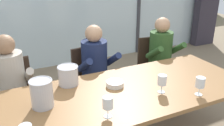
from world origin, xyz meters
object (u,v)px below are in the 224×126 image
(chair_near_curtain, at_px, (14,91))
(person_beige_jumper, at_px, (11,83))
(person_olive_shirt, at_px, (163,55))
(tasting_bowl, at_px, (115,84))
(wine_glass_by_right_taster, at_px, (108,103))
(ice_bucket_primary, at_px, (42,93))
(chair_center, at_px, (154,63))
(ice_bucket_secondary, at_px, (68,75))
(person_navy_polo, at_px, (98,67))
(dining_table, at_px, (128,96))
(wine_glass_center_pour, at_px, (162,81))
(wine_glass_by_left_taster, at_px, (200,83))
(chair_left_of_center, at_px, (91,76))

(chair_near_curtain, relative_size, person_beige_jumper, 0.73)
(person_olive_shirt, relative_size, tasting_bowl, 6.77)
(wine_glass_by_right_taster, bearing_deg, ice_bucket_primary, 139.04)
(chair_center, bearing_deg, ice_bucket_secondary, -149.72)
(person_beige_jumper, height_order, ice_bucket_secondary, person_beige_jumper)
(person_beige_jumper, xyz_separation_m, person_navy_polo, (1.00, 0.00, 0.00))
(person_navy_polo, height_order, ice_bucket_secondary, person_navy_polo)
(person_beige_jumper, relative_size, wine_glass_by_right_taster, 6.79)
(chair_center, distance_m, person_beige_jumper, 1.97)
(tasting_bowl, bearing_deg, dining_table, -59.62)
(wine_glass_center_pour, bearing_deg, wine_glass_by_left_taster, -33.86)
(person_olive_shirt, bearing_deg, ice_bucket_primary, -158.13)
(chair_center, bearing_deg, chair_near_curtain, -170.63)
(chair_left_of_center, distance_m, person_olive_shirt, 1.05)
(person_navy_polo, xyz_separation_m, wine_glass_center_pour, (0.25, -0.95, 0.18))
(person_navy_polo, relative_size, wine_glass_center_pour, 6.79)
(chair_center, xyz_separation_m, wine_glass_by_right_taster, (-1.32, -1.26, 0.36))
(dining_table, distance_m, wine_glass_center_pour, 0.36)
(chair_left_of_center, relative_size, person_beige_jumper, 0.73)
(chair_near_curtain, height_order, person_navy_polo, person_navy_polo)
(chair_left_of_center, relative_size, person_olive_shirt, 0.73)
(chair_center, distance_m, person_olive_shirt, 0.24)
(person_navy_polo, bearing_deg, chair_left_of_center, 99.81)
(ice_bucket_primary, relative_size, tasting_bowl, 1.40)
(ice_bucket_secondary, relative_size, wine_glass_by_right_taster, 1.18)
(chair_left_of_center, distance_m, ice_bucket_secondary, 0.79)
(wine_glass_by_left_taster, bearing_deg, tasting_bowl, 141.78)
(chair_near_curtain, xyz_separation_m, wine_glass_center_pour, (1.23, -1.08, 0.35))
(person_beige_jumper, bearing_deg, person_olive_shirt, 0.70)
(person_navy_polo, bearing_deg, person_beige_jumper, 175.30)
(tasting_bowl, height_order, wine_glass_by_right_taster, wine_glass_by_right_taster)
(ice_bucket_primary, bearing_deg, person_olive_shirt, 21.95)
(dining_table, relative_size, person_navy_polo, 2.09)
(chair_left_of_center, height_order, person_olive_shirt, person_olive_shirt)
(person_beige_jumper, bearing_deg, wine_glass_by_left_taster, -35.87)
(dining_table, bearing_deg, wine_glass_center_pour, -33.04)
(dining_table, distance_m, person_olive_shirt, 1.27)
(tasting_bowl, relative_size, wine_glass_by_left_taster, 1.00)
(dining_table, height_order, tasting_bowl, tasting_bowl)
(ice_bucket_secondary, distance_m, wine_glass_center_pour, 0.91)
(chair_center, relative_size, person_navy_polo, 0.73)
(chair_near_curtain, xyz_separation_m, ice_bucket_primary, (0.18, -0.85, 0.36))
(person_olive_shirt, height_order, wine_glass_by_right_taster, person_olive_shirt)
(chair_near_curtain, relative_size, wine_glass_by_right_taster, 4.95)
(person_olive_shirt, height_order, ice_bucket_secondary, person_olive_shirt)
(chair_near_curtain, height_order, ice_bucket_primary, ice_bucket_primary)
(ice_bucket_secondary, height_order, wine_glass_by_left_taster, ice_bucket_secondary)
(wine_glass_center_pour, bearing_deg, ice_bucket_primary, 167.65)
(dining_table, xyz_separation_m, ice_bucket_primary, (-0.79, 0.06, 0.19))
(dining_table, xyz_separation_m, chair_near_curtain, (-0.97, 0.91, -0.17))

